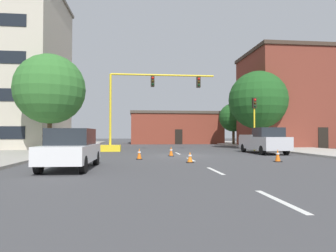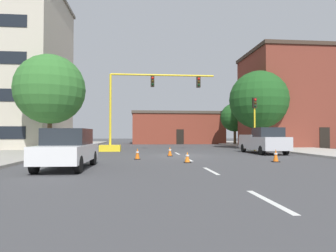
{
  "view_description": "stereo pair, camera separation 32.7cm",
  "coord_description": "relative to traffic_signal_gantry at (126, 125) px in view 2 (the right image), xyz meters",
  "views": [
    {
      "loc": [
        -3.22,
        -20.46,
        1.5
      ],
      "look_at": [
        -0.34,
        6.48,
        2.24
      ],
      "focal_mm": 31.93,
      "sensor_mm": 36.0,
      "label": 1
    },
    {
      "loc": [
        -2.89,
        -20.49,
        1.5
      ],
      "look_at": [
        -0.34,
        6.48,
        2.24
      ],
      "focal_mm": 31.93,
      "sensor_mm": 36.0,
      "label": 2
    }
  ],
  "objects": [
    {
      "name": "lane_stripe_seg_0",
      "position": [
        4.11,
        -19.86,
        -2.3
      ],
      "size": [
        0.16,
        2.4,
        0.01
      ],
      "primitive_type": "cube",
      "color": "silver",
      "rests_on": "ground_plane"
    },
    {
      "name": "traffic_cone_roadside_a",
      "position": [
        3.25,
        -6.15,
        -1.98
      ],
      "size": [
        0.36,
        0.36,
        0.66
      ],
      "color": "black",
      "rests_on": "ground_plane"
    },
    {
      "name": "ground_plane",
      "position": [
        4.11,
        -5.86,
        -2.31
      ],
      "size": [
        160.0,
        160.0,
        0.0
      ],
      "primitive_type": "plane",
      "color": "#424244"
    },
    {
      "name": "traffic_signal_gantry",
      "position": [
        0.0,
        0.0,
        0.0
      ],
      "size": [
        10.09,
        1.2,
        6.83
      ],
      "color": "yellow",
      "rests_on": "ground_plane"
    },
    {
      "name": "tree_right_mid",
      "position": [
        13.38,
        3.19,
        2.7
      ],
      "size": [
        5.97,
        5.97,
        7.99
      ],
      "color": "brown",
      "rests_on": "ground_plane"
    },
    {
      "name": "lane_stripe_seg_2",
      "position": [
        4.11,
        -8.86,
        -2.3
      ],
      "size": [
        0.16,
        2.4,
        0.01
      ],
      "primitive_type": "cube",
      "color": "silver",
      "rests_on": "ground_plane"
    },
    {
      "name": "tree_right_far",
      "position": [
        14.19,
        13.46,
        1.47
      ],
      "size": [
        3.9,
        3.9,
        5.74
      ],
      "color": "#4C3823",
      "rests_on": "ground_plane"
    },
    {
      "name": "traffic_cone_roadside_b",
      "position": [
        1.08,
        -8.52,
        -1.98
      ],
      "size": [
        0.36,
        0.36,
        0.67
      ],
      "color": "black",
      "rests_on": "ground_plane"
    },
    {
      "name": "traffic_cone_roadside_d",
      "position": [
        3.7,
        -10.83,
        -2.02
      ],
      "size": [
        0.36,
        0.36,
        0.59
      ],
      "color": "black",
      "rests_on": "ground_plane"
    },
    {
      "name": "pickup_truck_silver",
      "position": [
        10.74,
        -4.04,
        -1.33
      ],
      "size": [
        2.05,
        5.41,
        1.99
      ],
      "color": "#BCBCC1",
      "rests_on": "ground_plane"
    },
    {
      "name": "sidewalk_right",
      "position": [
        15.94,
        2.14,
        -2.24
      ],
      "size": [
        6.0,
        56.0,
        0.14
      ],
      "primitive_type": "cube",
      "color": "#B2ADA3",
      "rests_on": "ground_plane"
    },
    {
      "name": "lane_stripe_seg_1",
      "position": [
        4.11,
        -14.36,
        -2.3
      ],
      "size": [
        0.16,
        2.4,
        0.01
      ],
      "primitive_type": "cube",
      "color": "silver",
      "rests_on": "ground_plane"
    },
    {
      "name": "sidewalk_left",
      "position": [
        -7.73,
        2.14,
        -2.24
      ],
      "size": [
        6.0,
        56.0,
        0.14
      ],
      "primitive_type": "cube",
      "color": "#9E998E",
      "rests_on": "ground_plane"
    },
    {
      "name": "lane_stripe_seg_3",
      "position": [
        4.11,
        -3.36,
        -2.3
      ],
      "size": [
        0.16,
        2.4,
        0.01
      ],
      "primitive_type": "cube",
      "color": "silver",
      "rests_on": "ground_plane"
    },
    {
      "name": "building_brick_center",
      "position": [
        7.14,
        21.62,
        0.19
      ],
      "size": [
        14.28,
        8.83,
        4.97
      ],
      "color": "brown",
      "rests_on": "ground_plane"
    },
    {
      "name": "traffic_light_pole_right",
      "position": [
        11.57,
        -0.25,
        1.22
      ],
      "size": [
        0.32,
        0.47,
        4.8
      ],
      "color": "yellow",
      "rests_on": "ground_plane"
    },
    {
      "name": "traffic_cone_roadside_c",
      "position": [
        8.51,
        -10.87,
        -1.96
      ],
      "size": [
        0.36,
        0.36,
        0.69
      ],
      "color": "black",
      "rests_on": "ground_plane"
    },
    {
      "name": "tree_left_near",
      "position": [
        -5.97,
        -1.71,
        2.79
      ],
      "size": [
        5.56,
        5.56,
        7.88
      ],
      "color": "#4C3823",
      "rests_on": "ground_plane"
    },
    {
      "name": "building_row_right",
      "position": [
        20.17,
        7.19,
        3.28
      ],
      "size": [
        12.67,
        9.21,
        11.15
      ],
      "color": "brown",
      "rests_on": "ground_plane"
    },
    {
      "name": "sedan_white_near_left",
      "position": [
        -1.9,
        -13.06,
        -1.42
      ],
      "size": [
        1.96,
        4.55,
        1.74
      ],
      "color": "white",
      "rests_on": "ground_plane"
    }
  ]
}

